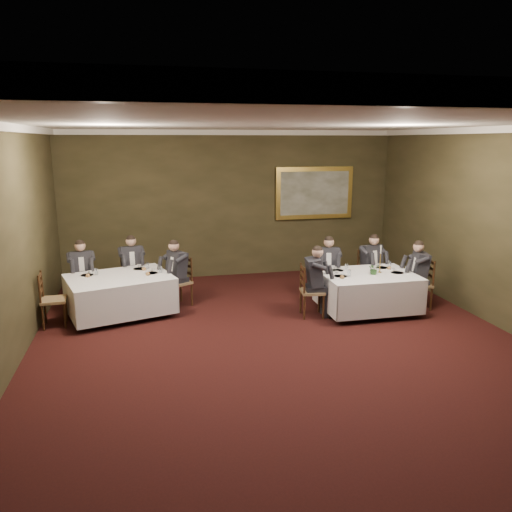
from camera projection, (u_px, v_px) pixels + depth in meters
name	position (u px, v px, depth m)	size (l,w,h in m)	color
ground	(289.00, 357.00, 7.67)	(10.00, 10.00, 0.00)	black
ceiling	(293.00, 122.00, 6.88)	(8.00, 10.00, 0.10)	silver
back_wall	(232.00, 205.00, 12.03)	(8.00, 0.10, 3.50)	#2E2B17
crown_molding	(293.00, 127.00, 6.89)	(8.00, 10.00, 0.12)	white
table_main	(367.00, 289.00, 9.63)	(1.79, 1.36, 0.67)	black
table_second	(120.00, 292.00, 9.44)	(2.20, 1.89, 0.67)	black
chair_main_backleft	(327.00, 286.00, 10.44)	(0.53, 0.51, 1.00)	olive
diner_main_backleft	(327.00, 276.00, 10.38)	(0.50, 0.56, 1.35)	black
chair_main_backright	(369.00, 283.00, 10.65)	(0.51, 0.49, 1.00)	olive
diner_main_backright	(370.00, 273.00, 10.58)	(0.48, 0.55, 1.35)	black
chair_main_endleft	(311.00, 301.00, 9.43)	(0.47, 0.49, 1.00)	olive
diner_main_endleft	(312.00, 290.00, 9.38)	(0.53, 0.46, 1.35)	black
chair_main_endright	(420.00, 294.00, 9.91)	(0.51, 0.52, 1.00)	olive
diner_main_endright	(420.00, 283.00, 9.86)	(0.56, 0.50, 1.35)	black
chair_sec_backleft	(83.00, 291.00, 10.06)	(0.50, 0.49, 1.00)	olive
diner_sec_backleft	(83.00, 281.00, 10.00)	(0.47, 0.54, 1.35)	black
chair_sec_backright	(133.00, 285.00, 10.54)	(0.50, 0.48, 1.00)	olive
diner_sec_backright	(132.00, 274.00, 10.47)	(0.47, 0.53, 1.35)	black
chair_sec_endright	(179.00, 292.00, 10.04)	(0.58, 0.59, 1.00)	olive
diner_sec_endright	(179.00, 281.00, 9.98)	(0.62, 0.59, 1.35)	black
chair_sec_endleft	(54.00, 311.00, 8.92)	(0.45, 0.47, 1.00)	olive
centerpiece	(374.00, 268.00, 9.50)	(0.21, 0.18, 0.24)	#2D5926
candlestick	(380.00, 262.00, 9.61)	(0.08, 0.08, 0.55)	#B68C37
place_setting_table_main	(339.00, 268.00, 9.85)	(0.33, 0.31, 0.14)	white
place_setting_table_second	(90.00, 273.00, 9.50)	(0.33, 0.31, 0.14)	white
painting	(314.00, 193.00, 12.35)	(1.97, 0.09, 1.28)	#E9C255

